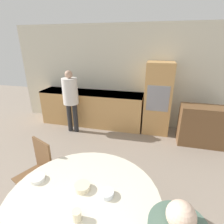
# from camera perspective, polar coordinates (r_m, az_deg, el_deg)

# --- Properties ---
(wall_back) EXTENTS (6.41, 0.05, 2.60)m
(wall_back) POSITION_cam_1_polar(r_m,az_deg,el_deg) (4.70, 5.91, 11.18)
(wall_back) COLOR beige
(wall_back) RESTS_ON ground_plane
(kitchen_counter) EXTENTS (2.75, 0.60, 0.93)m
(kitchen_counter) POSITION_cam_1_polar(r_m,az_deg,el_deg) (4.83, -6.66, 1.34)
(kitchen_counter) COLOR tan
(kitchen_counter) RESTS_ON ground_plane
(oven_unit) EXTENTS (0.63, 0.59, 1.75)m
(oven_unit) POSITION_cam_1_polar(r_m,az_deg,el_deg) (4.43, 14.65, 4.24)
(oven_unit) COLOR tan
(oven_unit) RESTS_ON ground_plane
(sideboard) EXTENTS (0.96, 0.45, 0.90)m
(sideboard) POSITION_cam_1_polar(r_m,az_deg,el_deg) (4.32, 27.31, -4.06)
(sideboard) COLOR brown
(sideboard) RESTS_ON ground_plane
(dining_table) EXTENTS (1.50, 1.50, 0.76)m
(dining_table) POSITION_cam_1_polar(r_m,az_deg,el_deg) (2.03, -9.07, -29.62)
(dining_table) COLOR brown
(dining_table) RESTS_ON ground_plane
(chair_far_left) EXTENTS (0.53, 0.53, 0.94)m
(chair_far_left) POSITION_cam_1_polar(r_m,az_deg,el_deg) (2.73, -22.85, -16.83)
(chair_far_left) COLOR brown
(chair_far_left) RESTS_ON ground_plane
(person_standing) EXTENTS (0.37, 0.37, 1.56)m
(person_standing) POSITION_cam_1_polar(r_m,az_deg,el_deg) (4.36, -13.39, 5.25)
(person_standing) COLOR #262628
(person_standing) RESTS_ON ground_plane
(cup) EXTENTS (0.08, 0.08, 0.09)m
(cup) POSITION_cam_1_polar(r_m,az_deg,el_deg) (1.72, -11.45, -30.18)
(cup) COLOR beige
(cup) RESTS_ON dining_table
(bowl_near) EXTENTS (0.16, 0.16, 0.05)m
(bowl_near) POSITION_cam_1_polar(r_m,az_deg,el_deg) (1.95, -9.71, -22.96)
(bowl_near) COLOR beige
(bowl_near) RESTS_ON dining_table
(bowl_centre) EXTENTS (0.16, 0.16, 0.04)m
(bowl_centre) POSITION_cam_1_polar(r_m,az_deg,el_deg) (2.17, -23.25, -19.31)
(bowl_centre) COLOR white
(bowl_centre) RESTS_ON dining_table
(bowl_far) EXTENTS (0.14, 0.14, 0.05)m
(bowl_far) POSITION_cam_1_polar(r_m,az_deg,el_deg) (1.87, -1.76, -25.06)
(bowl_far) COLOR silver
(bowl_far) RESTS_ON dining_table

